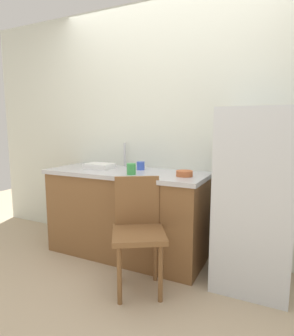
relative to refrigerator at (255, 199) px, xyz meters
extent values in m
plane|color=tan|center=(-0.85, -0.64, -0.72)|extent=(8.00, 8.00, 0.00)
cube|color=silver|center=(-0.85, 0.36, 0.54)|extent=(4.80, 0.10, 2.52)
cube|color=brown|center=(-1.20, 0.01, -0.31)|extent=(1.55, 0.60, 0.82)
cube|color=#B7B7BC|center=(-1.20, 0.01, 0.12)|extent=(1.59, 0.64, 0.04)
cylinder|color=#B7B7BC|center=(-1.36, 0.26, 0.27)|extent=(0.02, 0.02, 0.25)
cube|color=silver|center=(0.00, 0.00, 0.00)|extent=(0.57, 0.62, 1.43)
cylinder|color=brown|center=(-0.83, -0.74, -0.49)|extent=(0.04, 0.04, 0.45)
cylinder|color=brown|center=(-0.57, -0.59, -0.49)|extent=(0.04, 0.04, 0.45)
cylinder|color=brown|center=(-0.98, -0.49, -0.49)|extent=(0.04, 0.04, 0.45)
cylinder|color=brown|center=(-0.73, -0.33, -0.49)|extent=(0.04, 0.04, 0.45)
cube|color=brown|center=(-0.78, -0.54, -0.25)|extent=(0.55, 0.55, 0.04)
cube|color=brown|center=(-0.87, -0.38, -0.03)|extent=(0.32, 0.21, 0.40)
cube|color=white|center=(-1.53, 0.03, 0.17)|extent=(0.28, 0.20, 0.05)
cylinder|color=#B25B33|center=(-0.59, -0.03, 0.17)|extent=(0.15, 0.15, 0.05)
cylinder|color=blue|center=(-1.10, 0.12, 0.18)|extent=(0.08, 0.08, 0.08)
cylinder|color=green|center=(-1.05, -0.16, 0.19)|extent=(0.08, 0.08, 0.10)
camera|label=1|loc=(0.19, -2.39, 0.58)|focal=30.53mm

